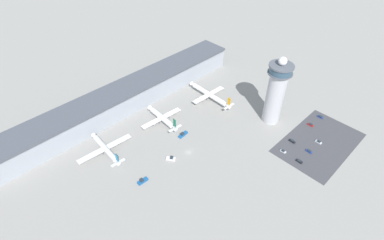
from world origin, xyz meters
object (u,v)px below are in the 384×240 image
Objects in this scene: service_truck_fuel at (183,134)px; car_yellow_taxi at (292,141)px; car_green_van at (299,161)px; car_red_hatchback at (309,151)px; service_truck_catering at (143,181)px; service_truck_baggage at (171,158)px; car_blue_compact at (311,125)px; airplane_gate_alpha at (105,149)px; car_maroon_suv at (283,151)px; airplane_gate_charlie at (209,95)px; car_grey_coupe at (319,142)px; control_tower at (276,92)px; car_navy_sedan at (320,117)px; airplane_gate_bravo at (162,118)px.

service_truck_fuel is 76.54m from car_yellow_taxi.
car_green_van is 0.99× the size of car_red_hatchback.
service_truck_catering is 1.63× the size of car_green_van.
car_red_hatchback is at bearing -55.04° from service_truck_fuel.
service_truck_baggage is 107.11m from car_blue_compact.
airplane_gate_alpha is 118.94m from car_maroon_suv.
airplane_gate_charlie is 89.81m from car_grey_coupe.
control_tower is 123.51m from airplane_gate_alpha.
car_maroon_suv is 28.17m from car_grey_coupe.
control_tower is 56.18m from airplane_gate_charlie.
service_truck_baggage is 1.49× the size of car_blue_compact.
car_yellow_taxi is 1.10× the size of car_green_van.
car_red_hatchback is at bearing 179.13° from car_grey_coupe.
car_navy_sedan reaches higher than car_green_van.
service_truck_catering is 101.15m from car_green_van.
car_grey_coupe is at bearing -35.68° from service_truck_baggage.
airplane_gate_bravo is at bearing 37.59° from service_truck_catering.
service_truck_fuel is 80.14m from car_green_van.
airplane_gate_alpha is 159.99m from car_navy_sedan.
control_tower is at bearing -15.43° from service_truck_baggage.
airplane_gate_bravo is 8.14× the size of car_green_van.
car_grey_coupe is (25.27, -12.44, 0.06)m from car_maroon_suv.
service_truck_catering is 47.45m from service_truck_fuel.
control_tower is 12.21× the size of car_grey_coupe.
car_grey_coupe is at bearing -84.85° from control_tower.
car_grey_coupe reaches higher than car_green_van.
airplane_gate_alpha reaches higher than service_truck_fuel.
airplane_gate_alpha is 5.64× the size of service_truck_catering.
car_blue_compact is at bearing -0.91° from car_yellow_taxi.
control_tower reaches higher than service_truck_catering.
car_yellow_taxi is 24.93m from car_blue_compact.
car_green_van is at bearing -35.13° from service_truck_catering.
car_red_hatchback is (4.17, -87.91, -3.72)m from airplane_gate_charlie.
service_truck_fuel is at bearing 146.43° from car_navy_sedan.
control_tower is 84.21m from airplane_gate_bravo.
service_truck_fuel is 1.86× the size of car_blue_compact.
service_truck_catering is 24.57m from service_truck_baggage.
car_blue_compact reaches higher than car_green_van.
car_grey_coupe is at bearing -48.72° from service_truck_fuel.
airplane_gate_bravo is at bearing -2.88° from airplane_gate_alpha.
service_truck_fuel is 1.25× the size of service_truck_baggage.
airplane_gate_bravo reaches higher than car_grey_coupe.
service_truck_catering is 1.49× the size of car_yellow_taxi.
airplane_gate_bravo is 7.42× the size of car_yellow_taxi.
airplane_gate_bravo is at bearing 137.65° from control_tower.
car_yellow_taxi is 13.20m from car_red_hatchback.
airplane_gate_alpha is at bearing 131.89° from car_green_van.
airplane_gate_alpha is 9.21× the size of car_green_van.
car_red_hatchback is (49.69, -71.07, -0.43)m from service_truck_fuel.
car_red_hatchback is (-12.87, 0.20, -0.05)m from car_grey_coupe.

